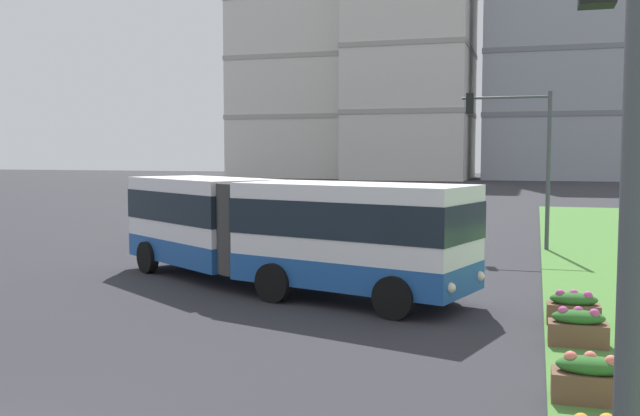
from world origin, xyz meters
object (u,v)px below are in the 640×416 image
object	(u,v)px
apartment_tower_westcentre	(412,54)
traffic_light_far_right	(520,143)
car_maroon_sedan	(202,228)
articulated_bus	(274,229)
streetlight_median	(640,114)
flower_planter_2	(578,327)
traffic_light_near_right	(617,125)
flower_planter_3	(573,308)
flower_planter_1	(590,379)
apartment_tower_west	(298,8)
apartment_tower_centre	(558,28)

from	to	relation	value
apartment_tower_westcentre	traffic_light_far_right	bearing A→B (deg)	-77.28
car_maroon_sedan	apartment_tower_westcentre	world-z (taller)	apartment_tower_westcentre
articulated_bus	traffic_light_far_right	size ratio (longest dim) A/B	1.90
traffic_light_far_right	streetlight_median	distance (m)	7.46
car_maroon_sedan	flower_planter_2	world-z (taller)	car_maroon_sedan
articulated_bus	traffic_light_near_right	distance (m)	16.06
flower_planter_3	apartment_tower_westcentre	size ratio (longest dim) A/B	0.03
car_maroon_sedan	streetlight_median	world-z (taller)	streetlight_median
articulated_bus	apartment_tower_westcentre	xyz separation A→B (m)	(-11.05, 87.01, 16.76)
flower_planter_3	streetlight_median	bearing A→B (deg)	71.57
flower_planter_2	flower_planter_1	bearing A→B (deg)	-90.00
articulated_bus	apartment_tower_westcentre	world-z (taller)	apartment_tower_westcentre
articulated_bus	flower_planter_3	xyz separation A→B (m)	(7.81, -2.42, -1.23)
apartment_tower_west	apartment_tower_westcentre	distance (m)	20.96
traffic_light_far_right	articulated_bus	bearing A→B (deg)	-122.69
flower_planter_2	streetlight_median	xyz separation A→B (m)	(1.90, 7.48, 4.43)
articulated_bus	streetlight_median	bearing A→B (deg)	18.66
streetlight_median	apartment_tower_centre	distance (m)	90.13
flower_planter_1	streetlight_median	size ratio (longest dim) A/B	0.12
car_maroon_sedan	flower_planter_3	size ratio (longest dim) A/B	4.18
articulated_bus	flower_planter_1	distance (m)	10.86
flower_planter_1	apartment_tower_westcentre	xyz separation A→B (m)	(-18.86, 94.45, 17.99)
car_maroon_sedan	apartment_tower_centre	bearing A→B (deg)	79.58
car_maroon_sedan	flower_planter_3	bearing A→B (deg)	-35.65
car_maroon_sedan	flower_planter_2	xyz separation A→B (m)	(13.78, -11.66, -0.33)
flower_planter_1	flower_planter_3	distance (m)	5.02
traffic_light_near_right	car_maroon_sedan	bearing A→B (deg)	121.85
articulated_bus	apartment_tower_west	world-z (taller)	apartment_tower_west
traffic_light_near_right	apartment_tower_west	size ratio (longest dim) A/B	0.11
traffic_light_far_right	streetlight_median	world-z (taller)	streetlight_median
car_maroon_sedan	traffic_light_far_right	world-z (taller)	traffic_light_far_right
streetlight_median	apartment_tower_westcentre	size ratio (longest dim) A/B	0.24
traffic_light_far_right	apartment_tower_west	world-z (taller)	apartment_tower_west
traffic_light_near_right	flower_planter_3	bearing A→B (deg)	88.03
flower_planter_1	apartment_tower_west	bearing A→B (deg)	111.11
traffic_light_far_right	streetlight_median	xyz separation A→B (m)	(3.35, -6.63, 0.70)
car_maroon_sedan	flower_planter_2	size ratio (longest dim) A/B	4.18
flower_planter_1	apartment_tower_west	world-z (taller)	apartment_tower_west
traffic_light_far_right	apartment_tower_centre	distance (m)	83.84
flower_planter_1	flower_planter_2	xyz separation A→B (m)	(0.00, 3.24, 0.00)
articulated_bus	traffic_light_far_right	distance (m)	12.04
streetlight_median	apartment_tower_westcentre	xyz separation A→B (m)	(-20.76, 83.73, 13.56)
flower_planter_3	flower_planter_1	bearing A→B (deg)	-90.00
car_maroon_sedan	flower_planter_1	world-z (taller)	car_maroon_sedan
apartment_tower_centre	car_maroon_sedan	bearing A→B (deg)	-100.42
traffic_light_near_right	apartment_tower_centre	bearing A→B (deg)	88.85
apartment_tower_westcentre	apartment_tower_centre	size ratio (longest dim) A/B	0.84
articulated_bus	traffic_light_near_right	world-z (taller)	traffic_light_near_right
flower_planter_1	traffic_light_near_right	bearing A→B (deg)	-93.45
flower_planter_2	apartment_tower_centre	xyz separation A→B (m)	(1.73, 95.97, 21.54)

